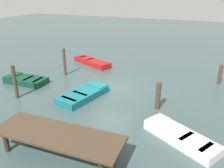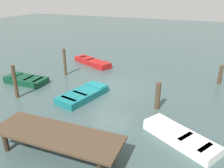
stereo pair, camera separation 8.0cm
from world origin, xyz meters
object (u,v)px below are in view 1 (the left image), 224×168
object	(u,v)px
rowboat_red	(92,62)
rowboat_white	(180,136)
mooring_piling_mid_right	(220,74)
mooring_piling_far_left	(64,62)
mooring_piling_near_right	(15,82)
rowboat_dark_green	(26,80)
mooring_piling_mid_left	(158,96)
dock_segment	(58,136)
rowboat_teal	(83,94)

from	to	relation	value
rowboat_red	rowboat_white	size ratio (longest dim) A/B	1.18
rowboat_white	mooring_piling_mid_right	xyz separation A→B (m)	(-1.51, -7.74, 0.44)
rowboat_red	mooring_piling_far_left	size ratio (longest dim) A/B	2.01
mooring_piling_near_right	rowboat_red	bearing A→B (deg)	-97.38
rowboat_dark_green	mooring_piling_near_right	distance (m)	2.49
rowboat_white	mooring_piling_mid_left	xyz separation A→B (m)	(1.55, -2.49, 0.53)
dock_segment	mooring_piling_near_right	xyz separation A→B (m)	(5.32, -3.27, 0.17)
dock_segment	rowboat_red	world-z (taller)	dock_segment
rowboat_red	rowboat_white	xyz separation A→B (m)	(-8.52, 8.18, 0.00)
rowboat_teal	mooring_piling_mid_right	xyz separation A→B (m)	(-7.40, -5.67, 0.44)
rowboat_teal	mooring_piling_mid_left	world-z (taller)	mooring_piling_mid_left
mooring_piling_near_right	mooring_piling_far_left	world-z (taller)	mooring_piling_near_right
rowboat_teal	rowboat_white	world-z (taller)	same
rowboat_white	mooring_piling_far_left	world-z (taller)	mooring_piling_far_left
dock_segment	rowboat_teal	xyz separation A→B (m)	(1.70, -4.82, -0.62)
mooring_piling_far_left	mooring_piling_mid_left	size ratio (longest dim) A/B	1.33
dock_segment	mooring_piling_far_left	world-z (taller)	mooring_piling_far_left
dock_segment	rowboat_white	bearing A→B (deg)	-148.76
rowboat_white	mooring_piling_mid_left	world-z (taller)	mooring_piling_mid_left
rowboat_teal	mooring_piling_near_right	world-z (taller)	mooring_piling_near_right
dock_segment	rowboat_teal	world-z (taller)	dock_segment
rowboat_dark_green	mooring_piling_mid_right	world-z (taller)	mooring_piling_mid_right
dock_segment	rowboat_red	bearing A→B (deg)	-70.38
dock_segment	rowboat_teal	size ratio (longest dim) A/B	1.49
rowboat_red	mooring_piling_near_right	size ratio (longest dim) A/B	2.00
rowboat_red	mooring_piling_far_left	xyz separation A→B (m)	(0.64, 3.13, 0.78)
rowboat_red	mooring_piling_near_right	distance (m)	7.76
dock_segment	mooring_piling_mid_right	size ratio (longest dim) A/B	3.92
mooring_piling_near_right	mooring_piling_mid_right	bearing A→B (deg)	-146.77
mooring_piling_mid_right	mooring_piling_mid_left	distance (m)	6.08
rowboat_teal	rowboat_red	xyz separation A→B (m)	(2.63, -6.11, -0.00)
dock_segment	mooring_piling_mid_right	distance (m)	11.94
rowboat_dark_green	rowboat_teal	bearing A→B (deg)	172.90
rowboat_red	rowboat_dark_green	xyz separation A→B (m)	(2.19, 5.62, 0.00)
mooring_piling_mid_left	mooring_piling_mid_right	bearing A→B (deg)	-120.16
rowboat_red	mooring_piling_mid_right	xyz separation A→B (m)	(-10.03, 0.43, 0.44)
rowboat_teal	dock_segment	bearing A→B (deg)	-148.06
rowboat_teal	mooring_piling_near_right	size ratio (longest dim) A/B	1.72
mooring_piling_mid_right	mooring_piling_mid_left	xyz separation A→B (m)	(3.06, 5.26, 0.09)
dock_segment	mooring_piling_mid_left	size ratio (longest dim) A/B	3.43
mooring_piling_near_right	mooring_piling_far_left	bearing A→B (deg)	-94.43
rowboat_teal	mooring_piling_far_left	size ratio (longest dim) A/B	1.73
rowboat_white	mooring_piling_near_right	xyz separation A→B (m)	(9.51, -0.52, 0.79)
rowboat_red	mooring_piling_mid_right	world-z (taller)	mooring_piling_mid_right
rowboat_teal	rowboat_red	distance (m)	6.65
dock_segment	rowboat_dark_green	size ratio (longest dim) A/B	1.77
mooring_piling_near_right	dock_segment	bearing A→B (deg)	148.41
rowboat_dark_green	mooring_piling_mid_right	bearing A→B (deg)	-158.33
rowboat_white	mooring_piling_near_right	distance (m)	9.56
rowboat_teal	rowboat_red	world-z (taller)	same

